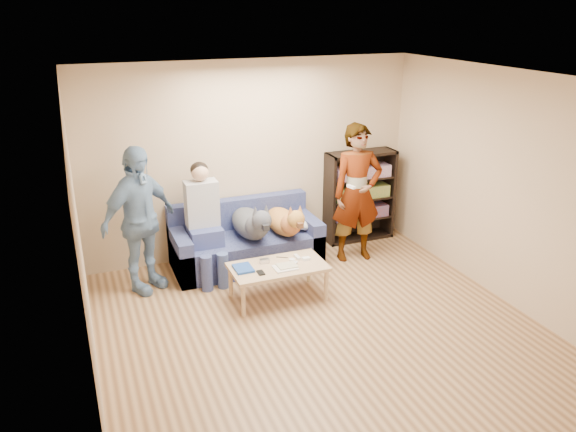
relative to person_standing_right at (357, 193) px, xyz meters
name	(u,v)px	position (x,y,z in m)	size (l,w,h in m)	color
ground	(331,341)	(-1.18, -1.73, -0.92)	(5.00, 5.00, 0.00)	brown
ceiling	(339,82)	(-1.18, -1.73, 1.68)	(5.00, 5.00, 0.00)	white
wall_back	(252,159)	(-1.18, 0.77, 0.38)	(4.50, 4.50, 0.00)	tan
wall_front	(535,376)	(-1.18, -4.23, 0.38)	(4.50, 4.50, 0.00)	tan
wall_left	(82,260)	(-3.43, -1.73, 0.38)	(5.00, 5.00, 0.00)	tan
wall_right	(523,195)	(1.07, -1.73, 0.38)	(5.00, 5.00, 0.00)	tan
blanket	(306,223)	(-0.62, 0.24, -0.42)	(0.42, 0.36, 0.15)	#A2A2A7
person_standing_right	(357,193)	(0.00, 0.00, 0.00)	(0.67, 0.44, 1.83)	gray
person_standing_left	(139,220)	(-2.78, 0.14, -0.04)	(1.03, 0.43, 1.76)	#7A9EC3
held_controller	(351,187)	(-0.20, -0.20, 0.17)	(0.04, 0.12, 0.03)	white
notebook_blue	(243,268)	(-1.77, -0.63, -0.48)	(0.20, 0.26, 0.03)	#1B4399
papers	(285,268)	(-1.32, -0.78, -0.49)	(0.26, 0.20, 0.01)	silver
magazine	(287,265)	(-1.29, -0.76, -0.48)	(0.22, 0.17, 0.01)	#B9B294
camera_silver	(265,261)	(-1.49, -0.56, -0.47)	(0.11, 0.06, 0.05)	silver
controller_a	(297,257)	(-1.09, -0.58, -0.48)	(0.04, 0.13, 0.03)	white
controller_b	(306,259)	(-1.01, -0.66, -0.48)	(0.09, 0.06, 0.03)	white
headphone_cup_a	(295,263)	(-1.17, -0.70, -0.49)	(0.07, 0.07, 0.02)	silver
headphone_cup_b	(292,260)	(-1.17, -0.62, -0.49)	(0.07, 0.07, 0.02)	white
pen_orange	(281,271)	(-1.39, -0.84, -0.49)	(0.01, 0.01, 0.14)	#D2601D
pen_black	(282,257)	(-1.25, -0.50, -0.49)	(0.01, 0.01, 0.14)	black
wallet	(261,273)	(-1.62, -0.80, -0.49)	(0.07, 0.12, 0.01)	black
sofa	(245,244)	(-1.43, 0.36, -0.64)	(1.90, 0.85, 0.82)	#515B93
person_seated	(204,217)	(-1.99, 0.24, -0.14)	(0.40, 0.73, 1.47)	#424D91
dog_gray	(252,223)	(-1.40, 0.18, -0.29)	(0.40, 1.24, 0.58)	#484B51
dog_tan	(285,222)	(-0.96, 0.13, -0.31)	(0.36, 1.14, 0.52)	#BB7839
coffee_table	(278,269)	(-1.37, -0.68, -0.54)	(1.10, 0.60, 0.42)	tan
bookshelf	(359,194)	(0.37, 0.60, -0.24)	(1.00, 0.34, 1.30)	black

